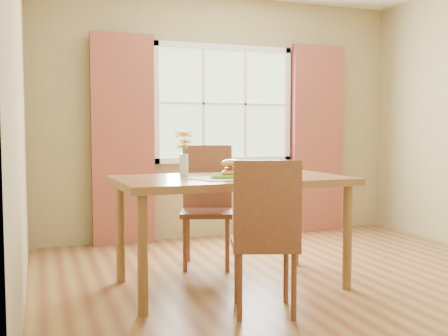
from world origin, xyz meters
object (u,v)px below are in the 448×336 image
dining_table (231,188)px  chair_near (266,231)px  water_glass (263,170)px  flower_vase (184,149)px  chair_far (207,199)px  croissant_sandwich (231,168)px

dining_table → chair_near: chair_near is taller
water_glass → flower_vase: flower_vase is taller
chair_near → dining_table: bearing=105.8°
dining_table → chair_near: 0.73m
water_glass → flower_vase: size_ratio=0.32×
chair_far → flower_vase: bearing=-106.0°
dining_table → chair_far: chair_far is taller
flower_vase → chair_near: bearing=-73.1°
chair_near → flower_vase: size_ratio=2.88×
chair_far → croissant_sandwich: bearing=-75.4°
chair_far → water_glass: (0.20, -0.78, 0.31)m
chair_near → flower_vase: flower_vase is taller
chair_near → croissant_sandwich: 0.71m
dining_table → flower_vase: (-0.31, 0.23, 0.30)m
water_glass → flower_vase: (-0.54, 0.30, 0.16)m
chair_near → croissant_sandwich: bearing=109.2°
dining_table → water_glass: size_ratio=15.43×
dining_table → chair_far: 0.73m
water_glass → flower_vase: bearing=150.6°
chair_near → water_glass: 0.76m
croissant_sandwich → flower_vase: size_ratio=0.55×
dining_table → croissant_sandwich: 0.19m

